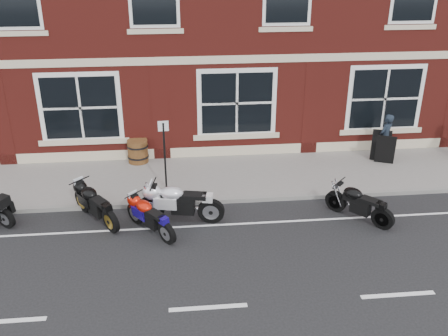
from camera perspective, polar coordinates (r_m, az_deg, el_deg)
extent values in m
plane|color=black|center=(12.95, -2.77, -7.09)|extent=(80.00, 80.00, 0.00)
cube|color=slate|center=(15.56, -3.40, -1.13)|extent=(30.00, 3.00, 0.12)
cube|color=slate|center=(14.15, -3.10, -3.88)|extent=(30.00, 0.16, 0.12)
cylinder|color=black|center=(14.08, -23.60, -5.20)|extent=(0.54, 0.41, 0.57)
cylinder|color=black|center=(13.30, -9.94, -5.09)|extent=(0.45, 0.53, 0.59)
cylinder|color=black|center=(12.36, -6.42, -7.33)|extent=(0.45, 0.53, 0.59)
cube|color=black|center=(12.70, -8.46, -4.88)|extent=(0.62, 0.71, 0.20)
ellipsoid|color=#B31707|center=(12.75, -8.85, -4.23)|extent=(0.58, 0.61, 0.29)
cube|color=black|center=(12.40, -7.48, -5.20)|extent=(0.50, 0.54, 0.09)
cylinder|color=black|center=(14.17, -15.70, -3.61)|extent=(0.49, 0.59, 0.64)
cylinder|color=black|center=(13.03, -12.68, -5.87)|extent=(0.49, 0.59, 0.64)
cube|color=black|center=(13.48, -14.51, -3.36)|extent=(0.67, 0.78, 0.22)
ellipsoid|color=black|center=(13.54, -14.87, -2.69)|extent=(0.62, 0.66, 0.32)
cube|color=black|center=(13.12, -13.69, -3.66)|extent=(0.54, 0.59, 0.10)
cylinder|color=black|center=(13.39, -8.23, -4.46)|extent=(0.71, 0.28, 0.70)
cylinder|color=black|center=(13.12, -1.46, -4.85)|extent=(0.71, 0.28, 0.70)
cube|color=black|center=(13.06, -5.18, -3.22)|extent=(0.91, 0.44, 0.24)
ellipsoid|color=silver|center=(13.04, -5.91, -2.67)|extent=(0.68, 0.51, 0.35)
cube|color=black|center=(12.95, -3.29, -2.98)|extent=(0.65, 0.40, 0.11)
cylinder|color=black|center=(14.01, 12.72, -3.68)|extent=(0.50, 0.54, 0.61)
cylinder|color=black|center=(13.49, 17.75, -5.47)|extent=(0.50, 0.54, 0.61)
cube|color=black|center=(13.60, 15.16, -3.31)|extent=(0.68, 0.72, 0.21)
ellipsoid|color=black|center=(13.61, 14.69, -2.70)|extent=(0.61, 0.63, 0.30)
cube|color=black|center=(13.43, 16.61, -3.51)|extent=(0.53, 0.56, 0.10)
imported|color=black|center=(17.17, 17.95, 3.32)|extent=(0.70, 0.66, 1.60)
cylinder|color=#533E16|center=(16.61, -9.81, 1.93)|extent=(0.66, 0.66, 0.77)
cylinder|color=black|center=(16.68, -9.77, 1.35)|extent=(0.69, 0.69, 0.05)
cylinder|color=black|center=(16.54, -9.86, 2.52)|extent=(0.69, 0.69, 0.05)
cylinder|color=black|center=(14.37, -6.78, 1.27)|extent=(0.06, 0.06, 2.06)
cube|color=silver|center=(14.03, -6.96, 4.78)|extent=(0.30, 0.04, 0.30)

